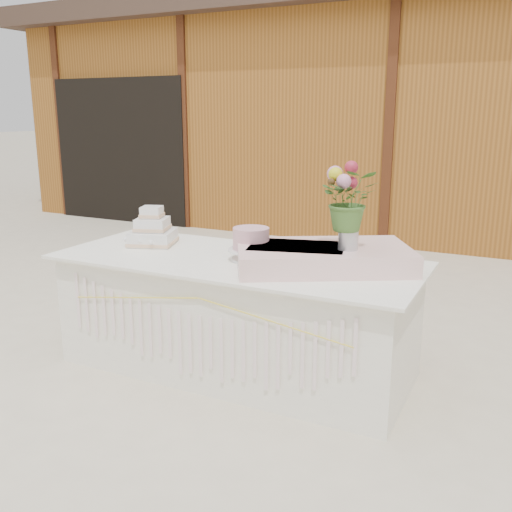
# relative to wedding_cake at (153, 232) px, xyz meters

# --- Properties ---
(ground) EXTENTS (80.00, 80.00, 0.00)m
(ground) POSITION_rel_wedding_cake_xyz_m (0.73, -0.10, -0.86)
(ground) COLOR beige
(ground) RESTS_ON ground
(barn) EXTENTS (12.60, 4.60, 3.30)m
(barn) POSITION_rel_wedding_cake_xyz_m (0.72, 5.90, 0.81)
(barn) COLOR brown
(barn) RESTS_ON ground
(cake_table) EXTENTS (2.40, 1.00, 0.77)m
(cake_table) POSITION_rel_wedding_cake_xyz_m (0.73, -0.10, -0.48)
(cake_table) COLOR white
(cake_table) RESTS_ON ground
(wedding_cake) EXTENTS (0.39, 0.39, 0.28)m
(wedding_cake) POSITION_rel_wedding_cake_xyz_m (0.00, 0.00, 0.00)
(wedding_cake) COLOR white
(wedding_cake) RESTS_ON cake_table
(pink_cake_stand) EXTENTS (0.30, 0.30, 0.21)m
(pink_cake_stand) POSITION_rel_wedding_cake_xyz_m (0.84, -0.09, 0.03)
(pink_cake_stand) COLOR white
(pink_cake_stand) RESTS_ON cake_table
(satin_runner) EXTENTS (1.20, 1.03, 0.13)m
(satin_runner) POSITION_rel_wedding_cake_xyz_m (1.31, -0.05, -0.03)
(satin_runner) COLOR beige
(satin_runner) RESTS_ON cake_table
(flower_vase) EXTENTS (0.12, 0.12, 0.16)m
(flower_vase) POSITION_rel_wedding_cake_xyz_m (1.46, -0.05, 0.12)
(flower_vase) COLOR silver
(flower_vase) RESTS_ON satin_runner
(bouquet) EXTENTS (0.41, 0.38, 0.37)m
(bouquet) POSITION_rel_wedding_cake_xyz_m (1.46, -0.05, 0.38)
(bouquet) COLOR #3F6628
(bouquet) RESTS_ON flower_vase
(loose_flowers) EXTENTS (0.25, 0.37, 0.02)m
(loose_flowers) POSITION_rel_wedding_cake_xyz_m (-0.23, 0.02, -0.08)
(loose_flowers) COLOR #CF7E8C
(loose_flowers) RESTS_ON cake_table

